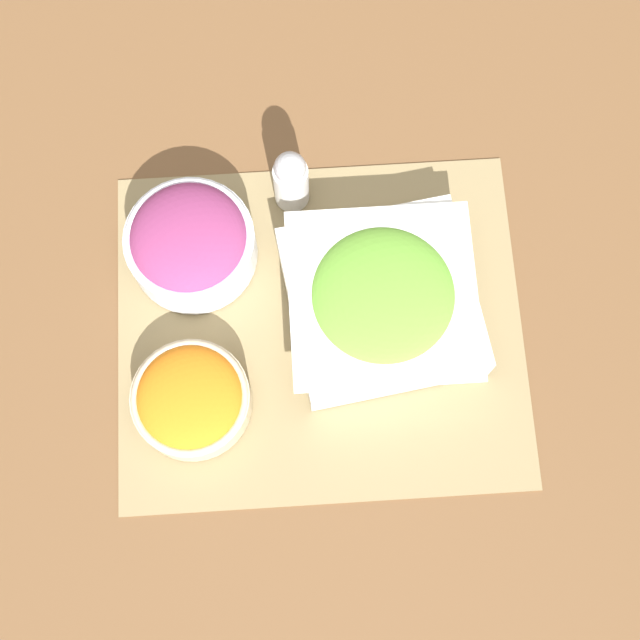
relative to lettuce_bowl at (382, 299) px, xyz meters
name	(u,v)px	position (x,y,z in m)	size (l,w,h in m)	color
ground_plane	(320,328)	(-0.07, -0.02, -0.04)	(3.00, 3.00, 0.00)	brown
placemat	(320,328)	(-0.07, -0.02, -0.03)	(0.45, 0.39, 0.00)	#937F56
lettuce_bowl	(382,299)	(0.00, 0.00, 0.00)	(0.22, 0.22, 0.07)	white
onion_bowl	(190,242)	(-0.21, 0.08, 0.01)	(0.14, 0.14, 0.08)	silver
carrot_bowl	(191,399)	(-0.21, -0.10, -0.01)	(0.13, 0.13, 0.06)	beige
pepper_shaker	(291,180)	(-0.09, 0.14, 0.01)	(0.04, 0.04, 0.09)	silver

